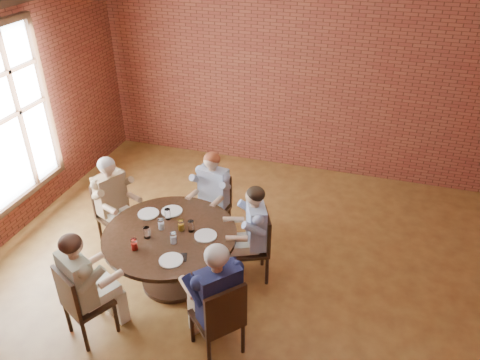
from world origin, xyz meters
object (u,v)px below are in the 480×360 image
(diner_d, at_px, (85,286))
(diner_e, at_px, (216,299))
(diner_c, at_px, (114,203))
(chair_a, at_px, (258,243))
(dining_table, at_px, (171,248))
(chair_c, at_px, (112,210))
(diner_a, at_px, (251,234))
(chair_d, at_px, (80,301))
(diner_b, at_px, (212,197))
(chair_b, at_px, (215,203))
(chair_e, at_px, (221,318))
(smartphone, at_px, (184,257))

(diner_d, relative_size, diner_e, 0.97)
(diner_c, bearing_deg, chair_a, -66.57)
(dining_table, bearing_deg, chair_c, 154.86)
(diner_a, distance_m, diner_e, 1.16)
(diner_e, bearing_deg, chair_d, -36.32)
(diner_b, relative_size, diner_d, 0.97)
(chair_b, distance_m, chair_c, 1.38)
(diner_c, distance_m, chair_d, 1.61)
(chair_a, xyz_separation_m, chair_d, (-1.50, -1.47, 0.01))
(chair_c, relative_size, chair_e, 0.96)
(diner_b, xyz_separation_m, diner_d, (-0.66, -1.98, 0.02))
(chair_c, relative_size, diner_e, 0.67)
(chair_d, bearing_deg, diner_a, -107.03)
(diner_c, bearing_deg, diner_b, -40.57)
(dining_table, xyz_separation_m, diner_a, (0.88, 0.39, 0.12))
(smartphone, bearing_deg, diner_a, 34.89)
(chair_b, bearing_deg, chair_d, -100.14)
(smartphone, bearing_deg, diner_e, -57.43)
(diner_b, bearing_deg, chair_a, -27.73)
(dining_table, xyz_separation_m, chair_a, (0.95, 0.42, -0.03))
(dining_table, bearing_deg, diner_d, -117.79)
(chair_c, xyz_separation_m, diner_e, (1.94, -1.29, 0.19))
(diner_c, relative_size, smartphone, 9.72)
(diner_a, relative_size, chair_b, 1.42)
(chair_c, relative_size, diner_c, 0.71)
(chair_c, height_order, diner_c, diner_c)
(smartphone, bearing_deg, chair_c, 129.97)
(dining_table, distance_m, chair_e, 1.24)
(dining_table, relative_size, diner_a, 1.21)
(chair_e, xyz_separation_m, diner_e, (-0.07, 0.06, 0.17))
(chair_a, height_order, diner_d, diner_d)
(chair_c, relative_size, chair_d, 0.98)
(chair_d, distance_m, chair_e, 1.49)
(diner_c, height_order, diner_e, diner_e)
(dining_table, distance_m, chair_b, 1.09)
(dining_table, xyz_separation_m, chair_c, (-1.09, 0.51, -0.03))
(chair_c, bearing_deg, diner_b, -43.26)
(chair_a, relative_size, diner_e, 0.66)
(diner_d, bearing_deg, smartphone, -115.74)
(chair_e, bearing_deg, diner_c, -81.79)
(diner_b, distance_m, chair_e, 2.00)
(diner_e, bearing_deg, diner_b, -116.11)
(diner_a, relative_size, chair_c, 1.40)
(chair_a, distance_m, chair_d, 2.11)
(diner_a, xyz_separation_m, diner_e, (-0.03, -1.16, 0.04))
(diner_a, distance_m, diner_b, 0.95)
(chair_c, bearing_deg, diner_e, -98.41)
(diner_a, distance_m, chair_d, 2.03)
(chair_c, distance_m, chair_d, 1.66)
(chair_b, distance_m, diner_b, 0.17)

